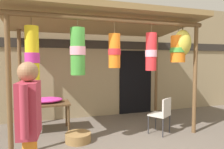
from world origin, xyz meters
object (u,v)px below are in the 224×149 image
Objects in this scene: display_table at (44,107)px; flower_heap_on_table at (48,100)px; wicker_basket_by_table at (78,137)px; vendor_in_orange at (29,122)px; folding_chair at (162,113)px.

flower_heap_on_table is at bearing 28.75° from display_table.
display_table is 2.24× the size of wicker_basket_by_table.
flower_heap_on_table is (0.09, 0.05, 0.14)m from display_table.
vendor_in_orange is (-0.23, -2.58, 0.24)m from flower_heap_on_table.
folding_chair is at bearing 29.31° from vendor_in_orange.
wicker_basket_by_table is 2.08m from vendor_in_orange.
wicker_basket_by_table is (-1.90, 0.17, -0.41)m from folding_chair.
folding_chair is 1.57× the size of wicker_basket_by_table.
vendor_in_orange is at bearing -115.75° from wicker_basket_by_table.
display_table is 1.19m from wicker_basket_by_table.
display_table is 0.72× the size of vendor_in_orange.
display_table is 2.56m from vendor_in_orange.
vendor_in_orange is (-0.14, -2.53, 0.38)m from display_table.
display_table is 0.18m from flower_heap_on_table.
flower_heap_on_table is 0.44× the size of vendor_in_orange.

